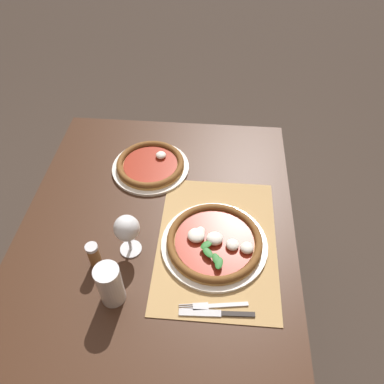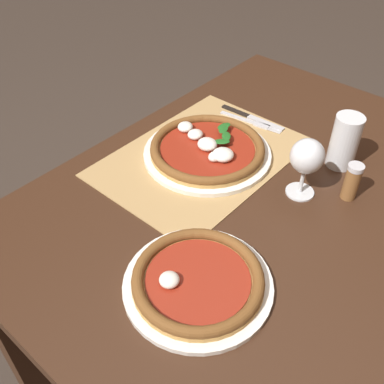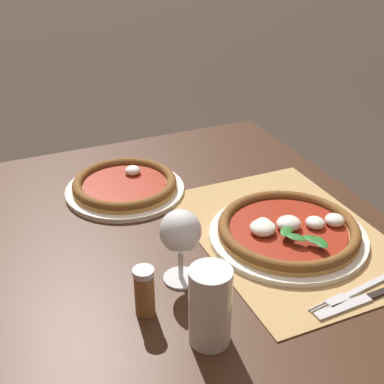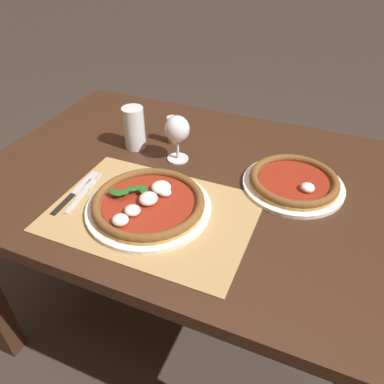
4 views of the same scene
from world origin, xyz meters
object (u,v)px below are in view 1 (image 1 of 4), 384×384
object	(u,v)px
fork	(213,306)
knife	(217,313)
pizza_far	(151,165)
pint_glass	(110,285)
pepper_shaker	(94,255)
wine_glass	(127,230)
pizza_near	(214,242)

from	to	relation	value
fork	knife	bearing A→B (deg)	-153.40
pizza_far	knife	bearing A→B (deg)	-154.27
knife	fork	bearing A→B (deg)	26.60
pint_glass	pepper_shaker	size ratio (longest dim) A/B	1.49
pizza_far	wine_glass	xyz separation A→B (m)	(-0.38, 0.01, 0.09)
fork	pizza_far	bearing A→B (deg)	25.69
wine_glass	fork	distance (m)	0.34
pizza_near	pizza_far	xyz separation A→B (m)	(0.35, 0.26, -0.00)
pizza_near	wine_glass	distance (m)	0.28
pepper_shaker	knife	bearing A→B (deg)	-109.49
pizza_near	pint_glass	world-z (taller)	pint_glass
pepper_shaker	wine_glass	bearing A→B (deg)	-56.51
pizza_near	knife	distance (m)	0.23
pizza_far	fork	size ratio (longest dim) A/B	1.49
pint_glass	knife	world-z (taller)	pint_glass
pizza_far	pepper_shaker	world-z (taller)	pepper_shaker
fork	knife	distance (m)	0.02
wine_glass	pint_glass	distance (m)	0.17
wine_glass	knife	size ratio (longest dim) A/B	0.72
pizza_far	fork	world-z (taller)	pizza_far
fork	pepper_shaker	world-z (taller)	pepper_shaker
wine_glass	pepper_shaker	bearing A→B (deg)	123.49
pepper_shaker	pint_glass	bearing A→B (deg)	-143.56
wine_glass	pint_glass	xyz separation A→B (m)	(-0.17, 0.02, -0.04)
knife	pizza_near	bearing A→B (deg)	4.03
pizza_near	pint_glass	bearing A→B (deg)	125.45
fork	knife	size ratio (longest dim) A/B	0.93
pizza_near	wine_glass	bearing A→B (deg)	97.35
pizza_near	pepper_shaker	size ratio (longest dim) A/B	3.55
pizza_far	pepper_shaker	distance (m)	0.46
pizza_near	pepper_shaker	bearing A→B (deg)	105.07
fork	wine_glass	bearing A→B (deg)	57.22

